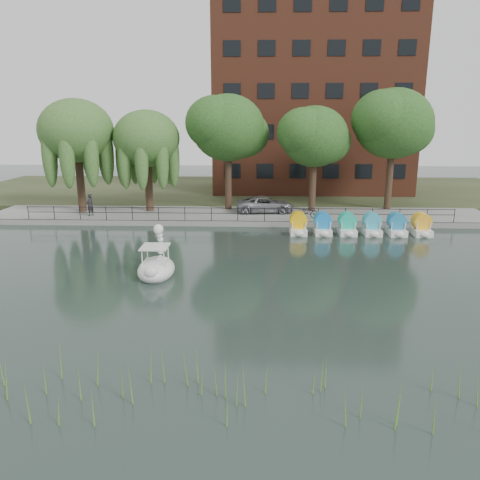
# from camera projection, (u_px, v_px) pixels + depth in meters

# --- Properties ---
(ground_plane) EXTENTS (120.00, 120.00, 0.00)m
(ground_plane) POSITION_uv_depth(u_px,v_px,m) (227.00, 287.00, 22.44)
(ground_plane) COLOR #33443F
(promenade) EXTENTS (40.00, 6.00, 0.40)m
(promenade) POSITION_uv_depth(u_px,v_px,m) (239.00, 216.00, 37.86)
(promenade) COLOR gray
(promenade) RESTS_ON ground_plane
(kerb) EXTENTS (40.00, 0.25, 0.40)m
(kerb) POSITION_uv_depth(u_px,v_px,m) (238.00, 224.00, 35.01)
(kerb) COLOR gray
(kerb) RESTS_ON ground_plane
(land_strip) EXTENTS (60.00, 22.00, 0.36)m
(land_strip) POSITION_uv_depth(u_px,v_px,m) (244.00, 190.00, 51.41)
(land_strip) COLOR #47512D
(land_strip) RESTS_ON ground_plane
(railing) EXTENTS (32.00, 0.05, 1.00)m
(railing) POSITION_uv_depth(u_px,v_px,m) (238.00, 211.00, 34.97)
(railing) COLOR black
(railing) RESTS_ON promenade
(apartment_building) EXTENTS (20.00, 10.07, 18.00)m
(apartment_building) POSITION_uv_depth(u_px,v_px,m) (311.00, 103.00, 48.82)
(apartment_building) COLOR #4C1E16
(apartment_building) RESTS_ON land_strip
(willow_left) EXTENTS (5.88, 5.88, 9.01)m
(willow_left) POSITION_uv_depth(u_px,v_px,m) (76.00, 131.00, 37.13)
(willow_left) COLOR #473323
(willow_left) RESTS_ON promenade
(willow_mid) EXTENTS (5.32, 5.32, 8.15)m
(willow_mid) POSITION_uv_depth(u_px,v_px,m) (147.00, 139.00, 37.57)
(willow_mid) COLOR #473323
(willow_mid) RESTS_ON promenade
(broadleaf_center) EXTENTS (6.00, 6.00, 9.25)m
(broadleaf_center) POSITION_uv_depth(u_px,v_px,m) (228.00, 128.00, 38.10)
(broadleaf_center) COLOR #473323
(broadleaf_center) RESTS_ON promenade
(broadleaf_right) EXTENTS (5.40, 5.40, 8.32)m
(broadleaf_right) POSITION_uv_depth(u_px,v_px,m) (314.00, 137.00, 37.54)
(broadleaf_right) COLOR #473323
(broadleaf_right) RESTS_ON promenade
(broadleaf_far) EXTENTS (6.30, 6.30, 9.71)m
(broadleaf_far) POSITION_uv_depth(u_px,v_px,m) (394.00, 124.00, 38.03)
(broadleaf_far) COLOR #473323
(broadleaf_far) RESTS_ON promenade
(minivan) EXTENTS (2.90, 5.56, 1.50)m
(minivan) POSITION_uv_depth(u_px,v_px,m) (265.00, 203.00, 38.07)
(minivan) COLOR gray
(minivan) RESTS_ON promenade
(bicycle) EXTENTS (0.68, 1.75, 1.00)m
(bicycle) POSITION_uv_depth(u_px,v_px,m) (307.00, 212.00, 35.96)
(bicycle) COLOR gray
(bicycle) RESTS_ON promenade
(pedestrian) EXTENTS (0.76, 0.86, 1.98)m
(pedestrian) POSITION_uv_depth(u_px,v_px,m) (90.00, 203.00, 36.69)
(pedestrian) COLOR black
(pedestrian) RESTS_ON promenade
(swan_boat) EXTENTS (1.88, 3.08, 2.49)m
(swan_boat) POSITION_uv_depth(u_px,v_px,m) (156.00, 265.00, 23.99)
(swan_boat) COLOR white
(swan_boat) RESTS_ON ground_plane
(pedal_boat_row) EXTENTS (9.65, 1.70, 1.40)m
(pedal_boat_row) POSITION_uv_depth(u_px,v_px,m) (359.00, 226.00, 32.53)
(pedal_boat_row) COLOR white
(pedal_boat_row) RESTS_ON ground_plane
(reed_bank) EXTENTS (24.00, 2.40, 1.20)m
(reed_bank) POSITION_uv_depth(u_px,v_px,m) (276.00, 387.00, 13.03)
(reed_bank) COLOR #669938
(reed_bank) RESTS_ON ground_plane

